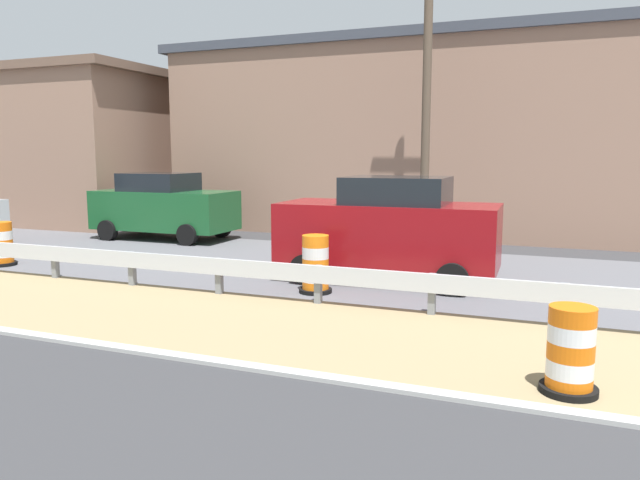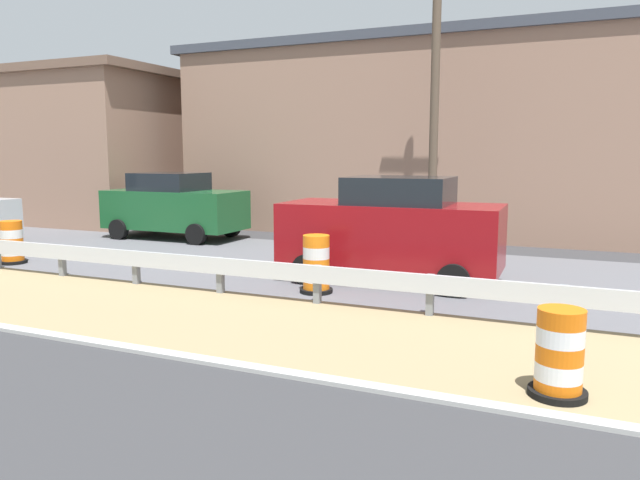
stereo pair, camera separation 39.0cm
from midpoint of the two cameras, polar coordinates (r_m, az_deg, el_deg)
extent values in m
cube|color=slate|center=(10.09, 23.01, -5.89)|extent=(0.12, 0.12, 0.70)
cube|color=slate|center=(10.30, 11.43, -5.11)|extent=(0.12, 0.12, 0.70)
cube|color=slate|center=(10.91, 0.77, -4.21)|extent=(0.12, 0.12, 0.70)
cube|color=slate|center=(11.84, -8.47, -3.31)|extent=(0.12, 0.12, 0.70)
cube|color=slate|center=(13.04, -16.17, -2.49)|extent=(0.12, 0.12, 0.70)
cube|color=slate|center=(14.44, -22.47, -1.79)|extent=(0.12, 0.12, 0.70)
cylinder|color=orange|center=(7.47, 22.95, -12.73)|extent=(0.51, 0.51, 0.20)
cylinder|color=white|center=(7.41, 23.04, -11.27)|extent=(0.51, 0.51, 0.20)
cylinder|color=orange|center=(7.34, 23.13, -9.80)|extent=(0.51, 0.51, 0.20)
cylinder|color=white|center=(7.29, 23.22, -8.30)|extent=(0.51, 0.51, 0.20)
cylinder|color=orange|center=(7.24, 23.31, -6.77)|extent=(0.51, 0.51, 0.20)
cylinder|color=black|center=(7.49, 22.93, -13.16)|extent=(0.64, 0.64, 0.08)
cylinder|color=orange|center=(11.79, 0.59, -4.45)|extent=(0.52, 0.52, 0.23)
cylinder|color=white|center=(11.75, 0.59, -3.37)|extent=(0.52, 0.52, 0.23)
cylinder|color=orange|center=(11.70, 0.59, -2.29)|extent=(0.52, 0.52, 0.23)
cylinder|color=white|center=(11.66, 0.59, -1.20)|extent=(0.52, 0.52, 0.23)
cylinder|color=orange|center=(11.63, 0.60, -0.10)|extent=(0.52, 0.52, 0.23)
cylinder|color=black|center=(11.81, 0.59, -4.79)|extent=(0.64, 0.64, 0.08)
cylinder|color=orange|center=(16.63, -26.40, -1.64)|extent=(0.51, 0.51, 0.21)
cylinder|color=white|center=(16.60, -26.44, -0.91)|extent=(0.51, 0.51, 0.21)
cylinder|color=orange|center=(16.57, -26.49, -0.19)|extent=(0.51, 0.51, 0.21)
cylinder|color=white|center=(16.55, -26.54, 0.54)|extent=(0.51, 0.51, 0.21)
cylinder|color=orange|center=(16.52, -26.58, 1.26)|extent=(0.51, 0.51, 0.21)
cylinder|color=black|center=(16.64, -26.38, -1.86)|extent=(0.64, 0.64, 0.08)
cube|color=maroon|center=(12.80, 7.55, 0.45)|extent=(2.02, 4.59, 1.33)
cube|color=black|center=(12.66, 8.43, 4.66)|extent=(1.76, 2.14, 0.56)
cylinder|color=black|center=(12.48, -0.29, -2.77)|extent=(0.24, 0.65, 0.64)
cylinder|color=black|center=(14.23, 2.62, -1.44)|extent=(0.24, 0.65, 0.64)
cylinder|color=black|center=(11.70, 13.44, -3.74)|extent=(0.24, 0.65, 0.64)
cylinder|color=black|center=(13.54, 14.66, -2.18)|extent=(0.24, 0.65, 0.64)
cylinder|color=black|center=(20.34, -26.95, 0.57)|extent=(0.24, 0.65, 0.64)
cube|color=#195128|center=(19.83, -12.99, 2.83)|extent=(1.94, 4.46, 1.21)
cube|color=black|center=(19.88, -13.49, 5.39)|extent=(1.74, 2.05, 0.56)
cylinder|color=black|center=(19.87, -7.86, 1.22)|extent=(0.22, 0.64, 0.64)
cylinder|color=black|center=(18.26, -11.02, 0.54)|extent=(0.22, 0.64, 0.64)
cylinder|color=black|center=(21.54, -14.56, 1.57)|extent=(0.22, 0.64, 0.64)
cylinder|color=black|center=(20.07, -17.96, 0.97)|extent=(0.22, 0.64, 0.64)
cube|color=#93705B|center=(22.46, 9.69, 9.08)|extent=(6.74, 15.70, 6.20)
cube|color=#3D424C|center=(22.76, 9.90, 17.29)|extent=(7.01, 16.33, 0.30)
cube|color=#93705B|center=(30.18, -24.89, 7.60)|extent=(7.97, 15.71, 5.61)
cube|color=brown|center=(30.33, -25.23, 13.18)|extent=(8.29, 16.34, 0.30)
cylinder|color=brown|center=(17.30, 11.41, 12.08)|extent=(0.24, 0.24, 7.84)
camera|label=1|loc=(0.19, -89.00, 0.14)|focal=33.88mm
camera|label=2|loc=(0.19, 91.00, -0.14)|focal=33.88mm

